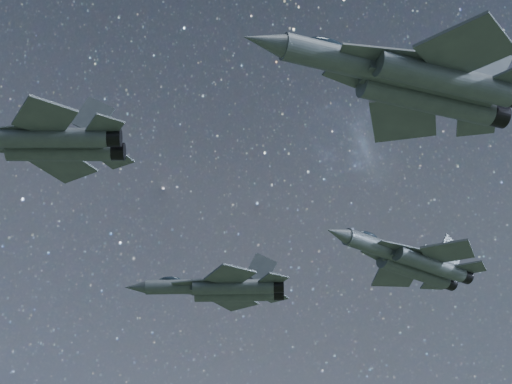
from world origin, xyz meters
name	(u,v)px	position (x,y,z in m)	size (l,w,h in m)	color
jet_lead	(40,142)	(-18.56, 1.57, 141.39)	(17.54, 11.66, 4.46)	#3A4349
jet_left	(221,288)	(2.92, 20.13, 139.46)	(17.54, 11.57, 4.49)	#3A4349
jet_right	(414,80)	(2.68, -19.48, 138.02)	(19.80, 14.10, 5.05)	#3A4349
jet_slot	(411,261)	(17.01, 5.06, 138.39)	(18.13, 12.32, 4.56)	#3A4349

